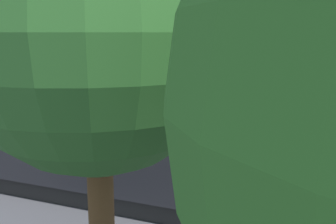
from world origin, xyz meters
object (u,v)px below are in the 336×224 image
Objects in this scene: spectator_far_left at (205,133)px; spectator_left at (175,133)px; spectator_centre at (144,131)px; parked_motorcycle_silver at (250,161)px; spectator_far_right at (94,125)px; spectator_right at (118,126)px; traffic_cone at (203,115)px; tour_bus at (107,131)px; tree_right at (94,11)px; stunt_motorcycle at (168,107)px.

spectator_left is at bearing 1.97° from spectator_far_left.
parked_motorcycle_silver is at bearing 178.45° from spectator_centre.
parked_motorcycle_silver is (-5.33, 0.20, -0.56)m from spectator_far_right.
spectator_right reaches higher than spectator_centre.
spectator_far_left is 2.86× the size of traffic_cone.
spectator_far_right is (0.91, 0.06, -0.02)m from spectator_right.
spectator_far_right is 6.68m from traffic_cone.
tour_bus is 15.89× the size of traffic_cone.
spectator_far_left reaches higher than traffic_cone.
tour_bus reaches higher than spectator_right.
spectator_left is at bearing -177.71° from spectator_far_right.
spectator_far_right is (2.14, -2.68, -0.61)m from tour_bus.
spectator_left is at bearing -178.28° from spectator_right.
tour_bus is at bearing -59.99° from tree_right.
tour_bus reaches higher than traffic_cone.
spectator_left is 1.00× the size of spectator_centre.
spectator_centre is 8.35m from tree_right.
spectator_far_right is at bearing -3.26° from spectator_centre.
tree_right is (0.56, 7.03, 3.84)m from parked_motorcycle_silver.
parked_motorcycle_silver is 7.40m from traffic_cone.
spectator_far_right reaches higher than spectator_left.
traffic_cone is 0.10× the size of tree_right.
tree_right reaches higher than spectator_right.
spectator_right is (2.98, 0.09, -0.03)m from spectator_far_left.
spectator_centre is at bearing -1.55° from parked_motorcycle_silver.
spectator_far_left reaches higher than stunt_motorcycle.
spectator_far_left reaches higher than spectator_centre.
tree_right is (-2.63, 4.56, 2.67)m from tour_bus.
spectator_right reaches higher than traffic_cone.
traffic_cone is at bearing -88.58° from tour_bus.
spectator_right reaches higher than spectator_left.
spectator_far_right is 9.27m from tree_right.
tour_bus is at bearing 58.28° from spectator_far_left.
tour_bus reaches higher than spectator_left.
stunt_motorcycle is 14.67m from tree_right.
tour_bus reaches higher than spectator_far_right.
spectator_left is 1.00m from spectator_centre.
spectator_centre is 0.96× the size of spectator_right.
spectator_far_right is (2.91, 0.12, 0.03)m from spectator_left.
tree_right is at bearing 117.93° from spectator_right.
spectator_far_right reaches higher than spectator_centre.
spectator_far_right is at bearing 88.40° from stunt_motorcycle.
tree_right is at bearing 85.48° from parked_motorcycle_silver.
spectator_centre is 0.98× the size of spectator_far_right.
tour_bus is 5.27× the size of stunt_motorcycle.
spectator_centre reaches higher than parked_motorcycle_silver.
parked_motorcycle_silver is 0.33× the size of tree_right.
spectator_centre is at bearing -68.22° from tree_right.
spectator_far_right is at bearing -51.33° from tour_bus.
traffic_cone is (1.97, -6.21, -0.78)m from spectator_far_left.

